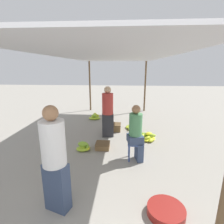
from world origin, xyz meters
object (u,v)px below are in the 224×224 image
banana_pile_left_0 (84,146)px  banana_pile_right_1 (133,127)px  banana_pile_right_0 (146,137)px  crate_mid (115,127)px  basin_black (166,211)px  vendor_foreground (55,159)px  crate_near (103,146)px  stool (135,146)px  banana_pile_left_1 (95,117)px  shopper_walking_mid (108,111)px  vendor_seated (136,132)px

banana_pile_left_0 → banana_pile_right_1: (1.41, 1.80, -0.03)m
banana_pile_right_0 → crate_mid: size_ratio=1.40×
banana_pile_left_0 → crate_mid: bearing=64.7°
basin_black → crate_mid: bearing=105.4°
vendor_foreground → banana_pile_right_0: (1.69, 2.82, -0.78)m
basin_black → banana_pile_right_0: banana_pile_right_0 is taller
banana_pile_left_0 → crate_near: size_ratio=1.05×
crate_near → banana_pile_left_0: bearing=-165.6°
stool → banana_pile_left_1: size_ratio=0.86×
basin_black → shopper_walking_mid: bearing=111.1°
banana_pile_left_1 → banana_pile_right_0: banana_pile_left_1 is taller
vendor_foreground → basin_black: (1.66, -0.01, -0.80)m
stool → banana_pile_left_0: size_ratio=1.11×
banana_pile_left_0 → banana_pile_right_1: banana_pile_left_0 is taller
banana_pile_left_0 → vendor_seated: bearing=-16.5°
banana_pile_right_0 → shopper_walking_mid: (-1.20, 0.18, 0.75)m
vendor_seated → basin_black: (0.37, -1.61, -0.64)m
banana_pile_left_0 → banana_pile_right_0: banana_pile_left_0 is taller
banana_pile_right_1 → crate_near: bearing=-118.6°
banana_pile_right_0 → crate_mid: 1.25m
crate_mid → shopper_walking_mid: (-0.19, -0.56, 0.71)m
stool → banana_pile_right_1: size_ratio=0.73×
vendor_foreground → shopper_walking_mid: vendor_foreground is taller
vendor_seated → banana_pile_right_0: vendor_seated is taller
banana_pile_right_1 → crate_near: (-0.91, -1.67, 0.01)m
crate_mid → banana_pile_right_1: bearing=20.0°
basin_black → banana_pile_left_1: banana_pile_left_1 is taller
vendor_foreground → shopper_walking_mid: bearing=80.6°
stool → shopper_walking_mid: bearing=119.2°
stool → banana_pile_left_1: bearing=114.9°
basin_black → banana_pile_right_1: size_ratio=0.94×
basin_black → banana_pile_left_0: bearing=130.5°
banana_pile_left_0 → banana_pile_left_1: 2.90m
crate_near → crate_mid: 1.45m
vendor_foreground → shopper_walking_mid: size_ratio=1.04×
vendor_foreground → vendor_seated: vendor_foreground is taller
crate_near → crate_mid: crate_mid is taller
stool → crate_mid: stool is taller
crate_mid → banana_pile_right_0: bearing=-36.1°
banana_pile_right_0 → vendor_foreground: bearing=-121.0°
crate_near → vendor_foreground: bearing=-101.6°
vendor_foreground → banana_pile_left_1: 4.96m
stool → vendor_seated: bearing=-12.5°
banana_pile_left_0 → stool: bearing=-16.5°
stool → banana_pile_right_0: 1.31m
vendor_foreground → crate_near: 2.31m
vendor_seated → banana_pile_left_1: vendor_seated is taller
crate_near → banana_pile_right_1: bearing=61.4°
stool → vendor_seated: size_ratio=0.33×
banana_pile_left_1 → banana_pile_right_1: (1.60, -1.09, -0.03)m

